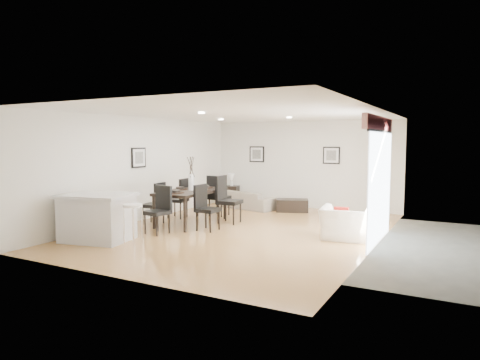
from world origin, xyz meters
The scene contains 26 objects.
ground centered at (0.00, 0.00, 0.00)m, with size 8.00×8.00×0.00m, color tan.
wall_back centered at (0.00, 4.00, 1.35)m, with size 6.00×0.04×2.70m, color white.
wall_front centered at (0.00, -4.00, 1.35)m, with size 6.00×0.04×2.70m, color white.
wall_left centered at (-3.00, 0.00, 1.35)m, with size 0.04×8.00×2.70m, color white.
wall_right centered at (3.00, 0.00, 1.35)m, with size 0.04×8.00×2.70m, color white.
ceiling centered at (0.00, 0.00, 2.70)m, with size 6.00×8.00×0.02m, color white.
sofa centered at (-1.44, 2.96, 0.27)m, with size 1.87×0.73×0.55m, color gray.
armchair centered at (2.34, 0.21, 0.34)m, with size 1.05×0.92×0.68m, color silver.
dining_table centered at (-1.56, 0.12, 0.76)m, with size 1.07×2.06×0.85m.
dining_chair_wnear centered at (-2.28, -0.37, 0.59)m, with size 0.53×0.53×1.05m.
dining_chair_wfar centered at (-2.28, 0.64, 0.60)m, with size 0.54×0.54×1.07m.
dining_chair_enear centered at (-0.84, -0.38, 0.60)m, with size 0.49×0.49×1.07m.
dining_chair_efar centered at (-0.85, 0.62, 0.67)m, with size 0.57×0.57×1.20m.
dining_chair_head centered at (-1.54, -1.14, 0.60)m, with size 0.55×0.55×1.07m.
dining_chair_foot centered at (-1.56, 1.38, 0.63)m, with size 0.52×0.52×1.13m.
vase centered at (-1.56, 0.12, 1.20)m, with size 1.10×1.69×0.85m.
coffee_table centered at (0.01, 3.07, 0.18)m, with size 0.92×0.55×0.37m, color black.
side_table centered at (-2.39, 3.68, 0.30)m, with size 0.45×0.45×0.60m, color black.
table_lamp centered at (-2.39, 3.68, 0.86)m, with size 0.21×0.21×0.41m.
cushion centered at (2.24, 0.12, 0.54)m, with size 0.30×0.10×0.30m, color #AE1F16.
kitchen_island centered at (-2.23, -2.34, 0.50)m, with size 1.59×1.34×0.98m.
bar_stool centered at (-1.26, -2.34, 0.72)m, with size 0.38×0.38×0.83m.
framed_print_back_left centered at (-1.60, 3.97, 1.65)m, with size 0.52×0.04×0.52m.
framed_print_back_right centered at (0.90, 3.97, 1.65)m, with size 0.52×0.04×0.52m.
framed_print_left_wall centered at (-2.97, -0.20, 1.65)m, with size 0.04×0.52×0.52m.
sliding_door centered at (2.96, 0.30, 1.66)m, with size 0.12×2.70×2.57m.
Camera 1 is at (4.54, -8.70, 2.06)m, focal length 32.00 mm.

